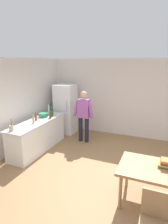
# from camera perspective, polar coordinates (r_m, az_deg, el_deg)

# --- Properties ---
(ground_plane) EXTENTS (14.00, 14.00, 0.00)m
(ground_plane) POSITION_cam_1_polar(r_m,az_deg,el_deg) (4.58, 2.11, -19.46)
(ground_plane) COLOR #936D47
(wall_back) EXTENTS (6.40, 0.12, 2.70)m
(wall_back) POSITION_cam_1_polar(r_m,az_deg,el_deg) (6.79, 11.15, 4.21)
(wall_back) COLOR silver
(wall_back) RESTS_ON ground_plane
(wall_left) EXTENTS (0.12, 5.60, 2.70)m
(wall_left) POSITION_cam_1_polar(r_m,az_deg,el_deg) (5.55, -22.99, 0.88)
(wall_left) COLOR silver
(wall_left) RESTS_ON ground_plane
(kitchen_counter) EXTENTS (0.64, 2.20, 0.90)m
(kitchen_counter) POSITION_cam_1_polar(r_m,az_deg,el_deg) (5.86, -13.74, -6.84)
(kitchen_counter) COLOR white
(kitchen_counter) RESTS_ON ground_plane
(refrigerator) EXTENTS (0.70, 0.67, 1.80)m
(refrigerator) POSITION_cam_1_polar(r_m,az_deg,el_deg) (6.96, -5.58, 0.90)
(refrigerator) COLOR white
(refrigerator) RESTS_ON ground_plane
(person) EXTENTS (0.70, 0.22, 1.70)m
(person) POSITION_cam_1_polar(r_m,az_deg,el_deg) (6.06, -0.10, -0.40)
(person) COLOR #1E1E2D
(person) RESTS_ON ground_plane
(dining_table) EXTENTS (1.40, 0.90, 0.75)m
(dining_table) POSITION_cam_1_polar(r_m,az_deg,el_deg) (3.77, 21.74, -16.76)
(dining_table) COLOR #9E754C
(dining_table) RESTS_ON ground_plane
(chair) EXTENTS (0.42, 0.42, 0.91)m
(chair) POSITION_cam_1_polar(r_m,az_deg,el_deg) (3.07, 20.93, -28.27)
(chair) COLOR #9E754C
(chair) RESTS_ON ground_plane
(cooking_pot) EXTENTS (0.40, 0.28, 0.12)m
(cooking_pot) POSITION_cam_1_polar(r_m,az_deg,el_deg) (6.07, -12.28, -0.90)
(cooking_pot) COLOR #2D845B
(cooking_pot) RESTS_ON kitchen_counter
(utensil_jar) EXTENTS (0.11, 0.11, 0.32)m
(utensil_jar) POSITION_cam_1_polar(r_m,az_deg,el_deg) (5.08, -21.18, -4.56)
(utensil_jar) COLOR tan
(utensil_jar) RESTS_ON kitchen_counter
(bottle_wine_green) EXTENTS (0.08, 0.08, 0.34)m
(bottle_wine_green) POSITION_cam_1_polar(r_m,az_deg,el_deg) (6.05, -9.65, 0.01)
(bottle_wine_green) COLOR #1E5123
(bottle_wine_green) RESTS_ON kitchen_counter
(bottle_beer_brown) EXTENTS (0.06, 0.06, 0.26)m
(bottle_beer_brown) POSITION_cam_1_polar(r_m,az_deg,el_deg) (5.84, -10.25, -0.97)
(bottle_beer_brown) COLOR #5B3314
(bottle_beer_brown) RESTS_ON kitchen_counter
(bottle_water_clear) EXTENTS (0.07, 0.07, 0.30)m
(bottle_water_clear) POSITION_cam_1_polar(r_m,az_deg,el_deg) (6.56, -10.67, 0.96)
(bottle_water_clear) COLOR silver
(bottle_water_clear) RESTS_ON kitchen_counter
(bottle_vinegar_tall) EXTENTS (0.06, 0.06, 0.32)m
(bottle_vinegar_tall) POSITION_cam_1_polar(r_m,az_deg,el_deg) (5.50, -15.16, -1.95)
(bottle_vinegar_tall) COLOR gray
(bottle_vinegar_tall) RESTS_ON kitchen_counter
(bottle_sauce_red) EXTENTS (0.06, 0.06, 0.24)m
(bottle_sauce_red) POSITION_cam_1_polar(r_m,az_deg,el_deg) (5.74, -14.40, -1.60)
(bottle_sauce_red) COLOR #B22319
(bottle_sauce_red) RESTS_ON kitchen_counter
(book_stack) EXTENTS (0.28, 0.19, 0.16)m
(book_stack) POSITION_cam_1_polar(r_m,az_deg,el_deg) (3.79, 23.87, -14.10)
(book_stack) COLOR #387A47
(book_stack) RESTS_ON dining_table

